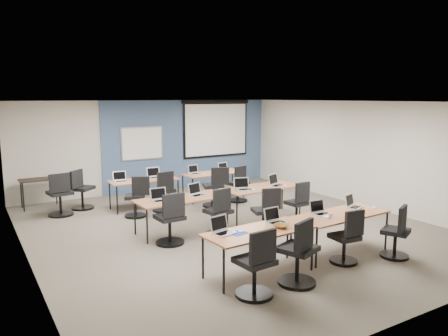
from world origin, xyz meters
TOP-DOWN VIEW (x-y plane):
  - floor at (0.00, 0.00)m, footprint 8.00×9.00m
  - ceiling at (0.00, 0.00)m, footprint 8.00×9.00m
  - wall_back at (0.00, 4.50)m, footprint 8.00×0.04m
  - wall_front at (0.00, -4.50)m, footprint 8.00×0.04m
  - wall_left at (-4.00, 0.00)m, footprint 0.04×9.00m
  - wall_right at (4.00, 0.00)m, footprint 0.04×9.00m
  - blue_accent_panel at (1.25, 4.47)m, footprint 5.50×0.04m
  - whiteboard at (-0.30, 4.43)m, footprint 1.28×0.03m
  - projector_screen at (2.20, 4.41)m, footprint 2.40×0.10m
  - training_table_front_left at (-0.92, -2.34)m, footprint 1.80×0.75m
  - training_table_front_right at (0.91, -2.29)m, footprint 1.84×0.77m
  - training_table_mid_left at (-1.00, 0.30)m, footprint 1.93×0.80m
  - training_table_mid_right at (1.08, 0.36)m, footprint 1.91×0.80m
  - training_table_back_left at (-0.95, 2.62)m, footprint 1.73×0.72m
  - training_table_back_right at (1.08, 2.61)m, footprint 1.73×0.72m
  - laptop_0 at (-1.49, -2.16)m, footprint 0.34×0.29m
  - mouse_0 at (-1.22, -2.26)m, footprint 0.10×0.12m
  - task_chair_0 at (-1.42, -2.98)m, footprint 0.54×0.54m
  - laptop_1 at (-0.45, -2.14)m, footprint 0.32×0.27m
  - mouse_1 at (-0.41, -2.24)m, footprint 0.07×0.10m
  - task_chair_1 at (-0.65, -2.98)m, footprint 0.61×0.58m
  - laptop_2 at (0.58, -2.12)m, footprint 0.32×0.27m
  - mouse_2 at (0.73, -2.22)m, footprint 0.07×0.10m
  - task_chair_2 at (0.62, -2.73)m, footprint 0.47×0.47m
  - laptop_3 at (1.44, -2.09)m, footprint 0.32×0.27m
  - mouse_3 at (1.76, -2.33)m, footprint 0.06×0.09m
  - task_chair_3 at (1.56, -3.01)m, footprint 0.53×0.49m
  - laptop_4 at (-1.49, 0.29)m, footprint 0.34×0.29m
  - mouse_4 at (-1.27, 0.15)m, footprint 0.09×0.12m
  - task_chair_4 at (-1.53, -0.31)m, footprint 0.55×0.55m
  - laptop_5 at (-0.63, 0.34)m, footprint 0.34×0.29m
  - mouse_5 at (-0.38, 0.03)m, footprint 0.08×0.11m
  - task_chair_5 at (-0.47, -0.33)m, footprint 0.53×0.53m
  - laptop_6 at (0.55, 0.32)m, footprint 0.35×0.30m
  - mouse_6 at (0.73, 0.18)m, footprint 0.07×0.10m
  - task_chair_6 at (0.43, -0.68)m, footprint 0.50×0.49m
  - laptop_7 at (1.44, 0.29)m, footprint 0.36×0.31m
  - mouse_7 at (1.60, 0.12)m, footprint 0.07×0.10m
  - task_chair_7 at (1.48, -0.48)m, footprint 0.48×0.48m
  - laptop_8 at (-1.53, 2.69)m, footprint 0.33×0.28m
  - mouse_8 at (-1.22, 2.47)m, footprint 0.06×0.10m
  - task_chair_8 at (-1.42, 1.88)m, footprint 0.54×0.51m
  - laptop_9 at (-0.61, 2.73)m, footprint 0.35×0.30m
  - mouse_9 at (-0.39, 2.57)m, footprint 0.08×0.11m
  - task_chair_9 at (-0.67, 2.03)m, footprint 0.54×0.54m
  - laptop_10 at (0.53, 2.71)m, footprint 0.31×0.26m
  - mouse_10 at (0.72, 2.49)m, footprint 0.06×0.09m
  - task_chair_10 at (0.65, 1.80)m, footprint 0.59×0.56m
  - laptop_11 at (1.44, 2.63)m, footprint 0.32×0.28m
  - mouse_11 at (1.75, 2.50)m, footprint 0.08×0.11m
  - task_chair_11 at (1.46, 1.92)m, footprint 0.52×0.52m
  - blue_mousepad at (-1.28, -2.29)m, footprint 0.30×0.27m
  - snack_bowl at (-0.54, -2.41)m, footprint 0.32×0.32m
  - snack_plate at (0.56, -2.31)m, footprint 0.21×0.21m
  - coffee_cup at (0.56, -2.39)m, footprint 0.07×0.07m
  - utility_table at (-3.22, 4.00)m, footprint 0.97×0.54m
  - spare_chair_a at (-2.37, 3.29)m, footprint 0.65×0.55m
  - spare_chair_b at (-2.94, 2.90)m, footprint 0.58×0.58m

SIDE VIEW (x-z plane):
  - floor at x=0.00m, z-range -0.01..0.01m
  - task_chair_2 at x=0.62m, z-range -0.09..0.87m
  - task_chair_7 at x=1.48m, z-range -0.09..0.88m
  - task_chair_3 at x=1.56m, z-range -0.09..0.89m
  - task_chair_6 at x=0.43m, z-range -0.09..0.89m
  - task_chair_8 at x=-1.42m, z-range -0.09..0.90m
  - task_chair_11 at x=1.46m, z-range -0.09..0.91m
  - task_chair_5 at x=-0.47m, z-range -0.09..0.92m
  - task_chair_9 at x=-0.67m, z-range -0.09..0.93m
  - task_chair_0 at x=-1.42m, z-range -0.09..0.93m
  - task_chair_4 at x=-1.53m, z-range -0.09..0.94m
  - spare_chair_a at x=-2.37m, z-range -0.09..0.94m
  - task_chair_10 at x=0.65m, z-range -0.09..0.95m
  - task_chair_1 at x=-0.65m, z-range -0.09..0.97m
  - spare_chair_b at x=-2.94m, z-range -0.09..0.97m
  - utility_table at x=-3.22m, z-range 0.29..1.04m
  - training_table_back_left at x=-0.95m, z-range 0.32..1.05m
  - training_table_back_right at x=1.08m, z-range 0.32..1.05m
  - training_table_front_left at x=-0.92m, z-range 0.32..1.05m
  - training_table_front_right at x=0.91m, z-range 0.32..1.05m
  - training_table_mid_right at x=1.08m, z-range 0.32..1.05m
  - training_table_mid_left at x=-1.00m, z-range 0.32..1.05m
  - blue_mousepad at x=-1.28m, z-range 0.73..0.74m
  - snack_plate at x=0.56m, z-range 0.73..0.74m
  - mouse_3 at x=1.76m, z-range 0.73..0.76m
  - mouse_6 at x=0.73m, z-range 0.73..0.76m
  - mouse_10 at x=0.72m, z-range 0.73..0.76m
  - mouse_8 at x=-1.22m, z-range 0.73..0.76m
  - mouse_2 at x=0.73m, z-range 0.73..0.76m
  - mouse_7 at x=1.60m, z-range 0.73..0.76m
  - mouse_1 at x=-0.41m, z-range 0.72..0.76m
  - mouse_5 at x=-0.38m, z-range 0.72..0.76m
  - mouse_4 at x=-1.27m, z-range 0.72..0.76m
  - mouse_11 at x=1.75m, z-range 0.72..0.76m
  - mouse_9 at x=-0.39m, z-range 0.72..0.76m
  - mouse_0 at x=-1.22m, z-range 0.72..0.76m
  - snack_bowl at x=-0.54m, z-range 0.73..0.79m
  - coffee_cup at x=0.56m, z-range 0.74..0.80m
  - laptop_10 at x=0.53m, z-range 0.67..0.91m
  - laptop_3 at x=1.44m, z-range 0.67..0.91m
  - laptop_2 at x=0.58m, z-range 0.67..0.91m
  - laptop_1 at x=-0.45m, z-range 0.67..0.91m
  - laptop_11 at x=1.44m, z-range 0.67..0.91m
  - laptop_8 at x=-1.53m, z-range 0.67..0.92m
  - laptop_5 at x=-0.63m, z-range 0.66..0.92m
  - laptop_4 at x=-1.49m, z-range 0.66..0.92m
  - laptop_0 at x=-1.49m, z-range 0.66..0.92m
  - laptop_9 at x=-0.61m, z-range 0.66..0.93m
  - laptop_6 at x=0.55m, z-range 0.66..0.93m
  - laptop_7 at x=1.44m, z-range 0.66..0.93m
  - wall_back at x=0.00m, z-range 0.00..2.70m
  - wall_front at x=0.00m, z-range 0.00..2.70m
  - wall_left at x=-4.00m, z-range 0.00..2.70m
  - wall_right at x=4.00m, z-range 0.00..2.70m
  - blue_accent_panel at x=1.25m, z-range 0.00..2.70m
  - whiteboard at x=-0.30m, z-range 0.96..1.94m
  - projector_screen at x=2.20m, z-range 0.98..2.80m
  - ceiling at x=0.00m, z-range 2.69..2.71m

